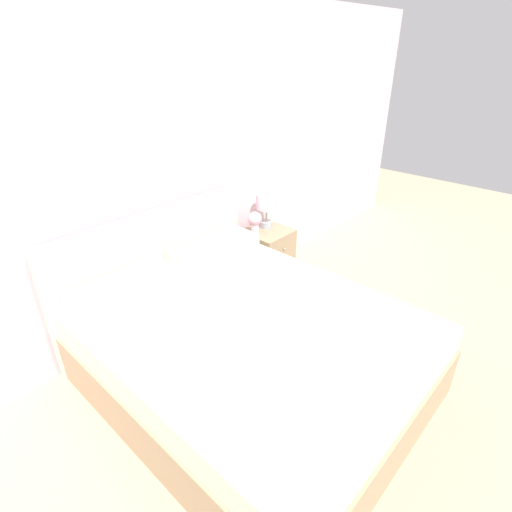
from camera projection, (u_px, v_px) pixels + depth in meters
ground_plane at (163, 322)px, 3.59m from camera, size 12.00×12.00×0.00m
wall_back at (139, 180)px, 3.02m from camera, size 8.00×0.06×2.60m
bed at (244, 347)px, 2.83m from camera, size 1.84×2.19×1.07m
nightstand at (267, 257)px, 4.07m from camera, size 0.42×0.43×0.59m
table_lamp at (266, 204)px, 3.90m from camera, size 0.21×0.21×0.35m
flower_vase at (255, 221)px, 3.80m from camera, size 0.13×0.13×0.23m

